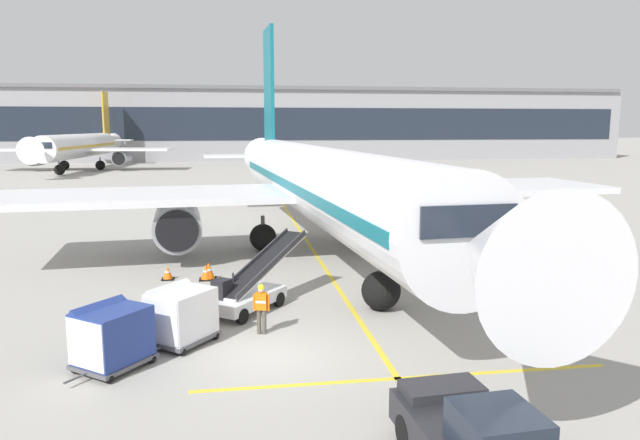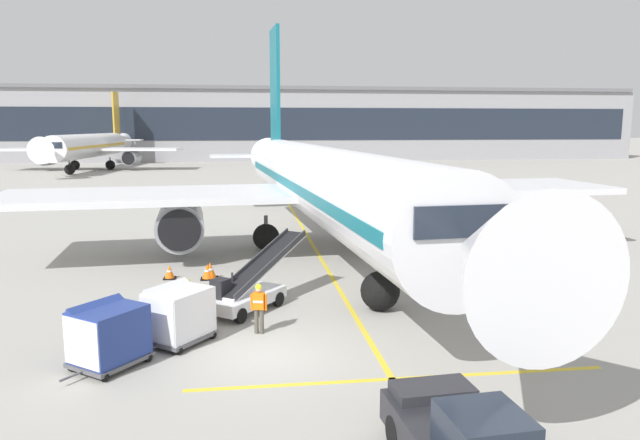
{
  "view_description": "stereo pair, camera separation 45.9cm",
  "coord_description": "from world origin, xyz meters",
  "px_view_note": "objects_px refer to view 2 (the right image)",
  "views": [
    {
      "loc": [
        -1.03,
        -17.22,
        7.0
      ],
      "look_at": [
        2.52,
        6.38,
        3.17
      ],
      "focal_mm": 33.07,
      "sensor_mm": 36.0,
      "label": 1
    },
    {
      "loc": [
        -0.57,
        -17.29,
        7.0
      ],
      "look_at": [
        2.52,
        6.38,
        3.17
      ],
      "focal_mm": 33.07,
      "sensor_mm": 36.0,
      "label": 2
    }
  ],
  "objects_px": {
    "distant_airplane": "(90,146)",
    "ground_crew_by_carts": "(203,306)",
    "baggage_cart_lead": "(178,313)",
    "ground_crew_by_loader": "(187,299)",
    "safety_cone_engine_keepout": "(169,272)",
    "ground_crew_marshaller": "(259,305)",
    "safety_cone_nose_mark": "(207,272)",
    "belt_loader": "(248,289)",
    "safety_cone_wingtip": "(210,271)",
    "ground_crew_wingwalker": "(168,313)",
    "parked_airplane": "(320,183)",
    "baggage_cart_second": "(108,334)"
  },
  "relations": [
    {
      "from": "safety_cone_nose_mark",
      "to": "belt_loader",
      "type": "bearing_deg",
      "value": -68.93
    },
    {
      "from": "baggage_cart_lead",
      "to": "safety_cone_engine_keepout",
      "type": "relative_size",
      "value": 4.15
    },
    {
      "from": "baggage_cart_lead",
      "to": "safety_cone_nose_mark",
      "type": "relative_size",
      "value": 3.7
    },
    {
      "from": "baggage_cart_lead",
      "to": "ground_crew_marshaller",
      "type": "height_order",
      "value": "baggage_cart_lead"
    },
    {
      "from": "belt_loader",
      "to": "safety_cone_wingtip",
      "type": "distance_m",
      "value": 5.14
    },
    {
      "from": "ground_crew_marshaller",
      "to": "safety_cone_nose_mark",
      "type": "relative_size",
      "value": 2.44
    },
    {
      "from": "parked_airplane",
      "to": "ground_crew_marshaller",
      "type": "distance_m",
      "value": 13.75
    },
    {
      "from": "ground_crew_by_carts",
      "to": "baggage_cart_second",
      "type": "bearing_deg",
      "value": -137.56
    },
    {
      "from": "ground_crew_by_loader",
      "to": "ground_crew_wingwalker",
      "type": "relative_size",
      "value": 1.0
    },
    {
      "from": "ground_crew_by_carts",
      "to": "safety_cone_engine_keepout",
      "type": "relative_size",
      "value": 2.74
    },
    {
      "from": "baggage_cart_second",
      "to": "ground_crew_by_loader",
      "type": "height_order",
      "value": "baggage_cart_second"
    },
    {
      "from": "safety_cone_wingtip",
      "to": "distant_airplane",
      "type": "bearing_deg",
      "value": 107.53
    },
    {
      "from": "baggage_cart_lead",
      "to": "distant_airplane",
      "type": "distance_m",
      "value": 82.12
    },
    {
      "from": "parked_airplane",
      "to": "baggage_cart_lead",
      "type": "bearing_deg",
      "value": -115.53
    },
    {
      "from": "parked_airplane",
      "to": "baggage_cart_lead",
      "type": "relative_size",
      "value": 16.72
    },
    {
      "from": "ground_crew_by_carts",
      "to": "safety_cone_wingtip",
      "type": "xyz_separation_m",
      "value": [
        -0.17,
        7.45,
        -0.61
      ]
    },
    {
      "from": "ground_crew_by_loader",
      "to": "safety_cone_nose_mark",
      "type": "distance_m",
      "value": 6.56
    },
    {
      "from": "belt_loader",
      "to": "ground_crew_by_carts",
      "type": "bearing_deg",
      "value": -120.49
    },
    {
      "from": "ground_crew_by_loader",
      "to": "safety_cone_engine_keepout",
      "type": "relative_size",
      "value": 2.74
    },
    {
      "from": "safety_cone_engine_keepout",
      "to": "safety_cone_wingtip",
      "type": "height_order",
      "value": "safety_cone_wingtip"
    },
    {
      "from": "safety_cone_wingtip",
      "to": "safety_cone_nose_mark",
      "type": "bearing_deg",
      "value": -143.87
    },
    {
      "from": "ground_crew_by_carts",
      "to": "ground_crew_marshaller",
      "type": "height_order",
      "value": "same"
    },
    {
      "from": "belt_loader",
      "to": "baggage_cart_lead",
      "type": "xyz_separation_m",
      "value": [
        -2.3,
        -3.27,
        0.19
      ]
    },
    {
      "from": "parked_airplane",
      "to": "safety_cone_engine_keepout",
      "type": "distance_m",
      "value": 9.86
    },
    {
      "from": "baggage_cart_lead",
      "to": "ground_crew_wingwalker",
      "type": "relative_size",
      "value": 1.52
    },
    {
      "from": "ground_crew_by_loader",
      "to": "safety_cone_engine_keepout",
      "type": "height_order",
      "value": "ground_crew_by_loader"
    },
    {
      "from": "ground_crew_by_loader",
      "to": "ground_crew_by_carts",
      "type": "height_order",
      "value": "same"
    },
    {
      "from": "baggage_cart_lead",
      "to": "ground_crew_by_carts",
      "type": "xyz_separation_m",
      "value": [
        0.76,
        0.65,
        -0.0
      ]
    },
    {
      "from": "ground_crew_by_loader",
      "to": "ground_crew_by_carts",
      "type": "bearing_deg",
      "value": -55.37
    },
    {
      "from": "safety_cone_nose_mark",
      "to": "ground_crew_marshaller",
      "type": "bearing_deg",
      "value": -73.98
    },
    {
      "from": "belt_loader",
      "to": "ground_crew_marshaller",
      "type": "bearing_deg",
      "value": -83.22
    },
    {
      "from": "ground_crew_by_carts",
      "to": "ground_crew_by_loader",
      "type": "bearing_deg",
      "value": 124.63
    },
    {
      "from": "parked_airplane",
      "to": "distant_airplane",
      "type": "bearing_deg",
      "value": 113.26
    },
    {
      "from": "ground_crew_wingwalker",
      "to": "safety_cone_nose_mark",
      "type": "xyz_separation_m",
      "value": [
        0.78,
        7.95,
        -0.65
      ]
    },
    {
      "from": "ground_crew_by_loader",
      "to": "ground_crew_marshaller",
      "type": "bearing_deg",
      "value": -22.07
    },
    {
      "from": "ground_crew_wingwalker",
      "to": "baggage_cart_second",
      "type": "bearing_deg",
      "value": -130.64
    },
    {
      "from": "safety_cone_nose_mark",
      "to": "distant_airplane",
      "type": "distance_m",
      "value": 74.59
    },
    {
      "from": "parked_airplane",
      "to": "ground_crew_by_carts",
      "type": "bearing_deg",
      "value": -113.87
    },
    {
      "from": "baggage_cart_second",
      "to": "safety_cone_engine_keepout",
      "type": "distance_m",
      "value": 10.08
    },
    {
      "from": "safety_cone_wingtip",
      "to": "baggage_cart_second",
      "type": "bearing_deg",
      "value": -103.81
    },
    {
      "from": "baggage_cart_lead",
      "to": "ground_crew_wingwalker",
      "type": "bearing_deg",
      "value": 169.01
    },
    {
      "from": "baggage_cart_second",
      "to": "safety_cone_nose_mark",
      "type": "relative_size",
      "value": 3.7
    },
    {
      "from": "baggage_cart_lead",
      "to": "ground_crew_by_carts",
      "type": "bearing_deg",
      "value": 40.66
    },
    {
      "from": "parked_airplane",
      "to": "ground_crew_by_loader",
      "type": "distance_m",
      "value": 13.74
    },
    {
      "from": "distant_airplane",
      "to": "ground_crew_by_carts",
      "type": "bearing_deg",
      "value": -73.93
    },
    {
      "from": "belt_loader",
      "to": "ground_crew_wingwalker",
      "type": "relative_size",
      "value": 2.9
    },
    {
      "from": "distant_airplane",
      "to": "baggage_cart_lead",
      "type": "bearing_deg",
      "value": -74.56
    },
    {
      "from": "parked_airplane",
      "to": "belt_loader",
      "type": "bearing_deg",
      "value": -112.04
    },
    {
      "from": "baggage_cart_second",
      "to": "safety_cone_nose_mark",
      "type": "height_order",
      "value": "baggage_cart_second"
    },
    {
      "from": "baggage_cart_lead",
      "to": "belt_loader",
      "type": "bearing_deg",
      "value": 54.89
    }
  ]
}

